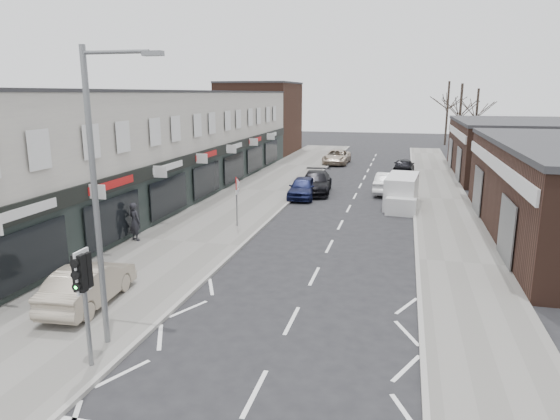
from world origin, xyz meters
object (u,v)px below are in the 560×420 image
Objects in this scene: street_lamp at (100,185)px; white_van at (402,192)px; sedan_on_pavement at (89,284)px; pedestrian at (135,222)px; traffic_light at (83,281)px; warning_sign at (237,187)px; parked_car_right_a at (389,183)px; parked_car_right_b at (404,166)px; parked_car_left_b at (316,182)px; parked_car_left_c at (337,157)px; parked_car_left_a at (303,188)px.

white_van is (7.65, 20.10, -3.69)m from street_lamp.
sedan_on_pavement is 7.38m from pedestrian.
pedestrian is (-4.52, 9.16, -3.58)m from street_lamp.
traffic_light reaches higher than warning_sign.
parked_car_right_a is 1.07× the size of parked_car_right_b.
parked_car_right_b is at bearing 53.70° from parked_car_left_b.
traffic_light is 22.66m from white_van.
pedestrian is at bearing -99.58° from parked_car_left_c.
warning_sign is (-0.63, 12.80, -2.42)m from street_lamp.
traffic_light is 0.68× the size of parked_car_right_a.
parked_car_left_c is (-0.00, 17.16, -0.01)m from parked_car_left_a.
parked_car_left_b is at bearing 85.89° from street_lamp.
parked_car_right_b reaches higher than parked_car_left_c.
parked_car_right_a is at bearing -67.03° from parked_car_left_c.
traffic_light is 0.75× the size of sedan_on_pavement.
parked_car_right_b is at bearing -37.30° from parked_car_left_c.
warning_sign is 0.64× the size of parked_car_left_a.
warning_sign is 10.79m from parked_car_left_b.
warning_sign is 0.65× the size of sedan_on_pavement.
sedan_on_pavement reaches higher than parked_car_left_a.
parked_car_left_c is 1.19× the size of parked_car_right_b.
white_van is 19.47m from parked_car_left_c.
parked_car_right_b is at bearing 58.60° from parked_car_left_a.
street_lamp is 25.54m from parked_car_right_a.
warning_sign is at bearing -92.60° from parked_car_left_c.
street_lamp is 21.82m from white_van.
warning_sign is at bearing -112.74° from pedestrian.
parked_car_left_c is (1.13, 38.45, -3.92)m from street_lamp.
warning_sign reaches higher than pedestrian.
warning_sign is (-0.76, 14.02, -0.21)m from traffic_light.
parked_car_left_c is at bearing 114.55° from white_van.
parked_car_right_a reaches higher than parked_car_left_a.
white_van is 4.33m from parked_car_right_a.
white_van is at bearing -69.10° from parked_car_left_c.
parked_car_left_b is at bearing 77.55° from warning_sign.
white_van reaches higher than sedan_on_pavement.
parked_car_left_c is at bearing -100.17° from sedan_on_pavement.
white_van is (8.28, 7.30, -1.27)m from warning_sign.
white_van is 6.75m from parked_car_left_b.
parked_car_right_a is at bearing 75.51° from traffic_light.
white_van reaches higher than pedestrian.
warning_sign is at bearing 93.10° from traffic_light.
parked_car_left_b reaches higher than parked_car_right_b.
parked_car_left_c is 1.11× the size of parked_car_right_a.
traffic_light reaches higher than sedan_on_pavement.
parked_car_left_a is 6.38m from parked_car_right_a.
sedan_on_pavement is at bearing 132.47° from pedestrian.
parked_car_left_a is at bearing -110.71° from parked_car_left_b.
white_van is 0.99× the size of parked_car_left_b.
parked_car_right_a reaches higher than parked_car_right_b.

